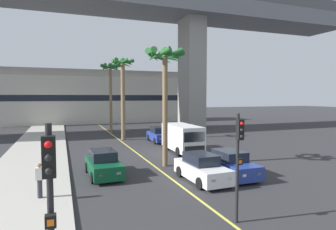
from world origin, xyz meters
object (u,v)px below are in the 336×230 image
car_queue_third (230,165)px  palm_tree_far_median (123,80)px  car_queue_front (159,135)px  traffic_light_median_near (239,153)px  palm_tree_near_median (165,70)px  palm_tree_mid_median (110,77)px  delivery_van (182,137)px  pedestrian_mid_block (40,180)px  car_queue_fourth (202,169)px  car_queue_second (103,164)px  traffic_light_left_sidewalk_corner (50,203)px

car_queue_third → palm_tree_far_median: bearing=100.6°
car_queue_front → traffic_light_median_near: bearing=-100.0°
palm_tree_near_median → palm_tree_mid_median: 19.45m
delivery_van → pedestrian_mid_block: 13.72m
car_queue_fourth → palm_tree_near_median: bearing=100.8°
car_queue_second → palm_tree_far_median: palm_tree_far_median is taller
pedestrian_mid_block → car_queue_third: bearing=2.5°
palm_tree_far_median → palm_tree_mid_median: bearing=92.5°
car_queue_second → traffic_light_left_sidewalk_corner: (-2.56, -11.88, 2.14)m
palm_tree_mid_median → car_queue_third: bearing=-81.7°
palm_tree_far_median → palm_tree_near_median: bearing=-88.8°
traffic_light_median_near → pedestrian_mid_block: size_ratio=2.59×
car_queue_second → car_queue_third: same height
car_queue_fourth → delivery_van: (2.33, 8.26, 0.57)m
car_queue_front → car_queue_second: bearing=-123.1°
car_queue_fourth → traffic_light_left_sidewalk_corner: 11.93m
traffic_light_median_near → pedestrian_mid_block: traffic_light_median_near is taller
car_queue_front → palm_tree_near_median: 12.24m
car_queue_front → traffic_light_left_sidewalk_corner: 25.33m
car_queue_second → palm_tree_mid_median: 21.86m
traffic_light_left_sidewalk_corner → palm_tree_far_median: palm_tree_far_median is taller
palm_tree_near_median → pedestrian_mid_block: 10.46m
car_queue_second → palm_tree_near_median: size_ratio=0.51×
traffic_light_left_sidewalk_corner → palm_tree_near_median: size_ratio=0.51×
traffic_light_median_near → pedestrian_mid_block: 9.07m
traffic_light_left_sidewalk_corner → traffic_light_median_near: traffic_light_left_sidewalk_corner is taller
palm_tree_near_median → delivery_van: bearing=53.5°
car_queue_front → pedestrian_mid_block: 18.06m
delivery_van → traffic_light_median_near: traffic_light_median_near is taller
palm_tree_near_median → palm_tree_mid_median: size_ratio=0.89×
car_queue_third → pedestrian_mid_block: bearing=-177.5°
car_queue_fourth → palm_tree_near_median: palm_tree_near_median is taller
palm_tree_mid_median → car_queue_second: bearing=-100.5°
palm_tree_far_median → pedestrian_mid_block: palm_tree_far_median is taller
car_queue_front → delivery_van: (0.08, -6.07, 0.57)m
car_queue_front → car_queue_second: size_ratio=1.00×
traffic_light_left_sidewalk_corner → pedestrian_mid_block: bearing=95.1°
car_queue_front → pedestrian_mid_block: pedestrian_mid_block is taller
car_queue_fourth → traffic_light_median_near: size_ratio=0.99×
car_queue_third → pedestrian_mid_block: (-10.53, -0.46, 0.28)m
palm_tree_mid_median → pedestrian_mid_block: size_ratio=5.65×
car_queue_front → palm_tree_mid_median: palm_tree_mid_median is taller
car_queue_second → car_queue_third: size_ratio=1.01×
car_queue_front → pedestrian_mid_block: (-10.72, -14.54, 0.28)m
palm_tree_near_median → palm_tree_mid_median: bearing=91.7°
traffic_light_median_near → car_queue_front: bearing=80.0°
car_queue_front → palm_tree_far_median: 7.24m
traffic_light_median_near → pedestrian_mid_block: (-7.23, 5.20, -1.72)m
palm_tree_near_median → palm_tree_far_median: palm_tree_far_median is taller
car_queue_second → car_queue_fourth: same height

